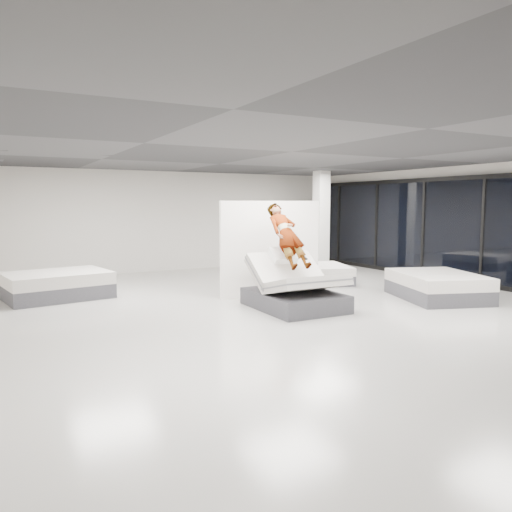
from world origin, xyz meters
The scene contains 10 objects.
room centered at (0.00, 0.00, 1.60)m, with size 14.00×14.04×3.20m.
hero_bed centered at (0.10, 0.00, 0.39)m, with size 1.57×2.05×1.25m.
person centered at (0.10, 0.32, 1.27)m, with size 0.63×0.42×1.74m, color slate.
remote centered at (0.32, -0.03, 1.05)m, with size 0.05×0.14×0.03m, color black.
divider_panel centered at (0.40, 1.52, 1.12)m, with size 2.46×0.11×2.24m, color white.
flat_bed_right_far centered at (2.67, 2.59, 0.24)m, with size 1.80×2.08×0.48m.
flat_bed_right_near centered at (3.54, -0.65, 0.30)m, with size 2.24×2.57×0.59m.
flat_bed_left_far centered at (-4.08, 3.61, 0.30)m, with size 2.43×1.97×0.60m.
column centered at (4.00, 4.50, 1.60)m, with size 0.40×0.40×3.20m, color silver.
storefront_glazing centered at (5.90, 0.00, 1.45)m, with size 0.12×13.40×2.92m.
Camera 1 is at (-5.46, -8.55, 2.17)m, focal length 35.00 mm.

